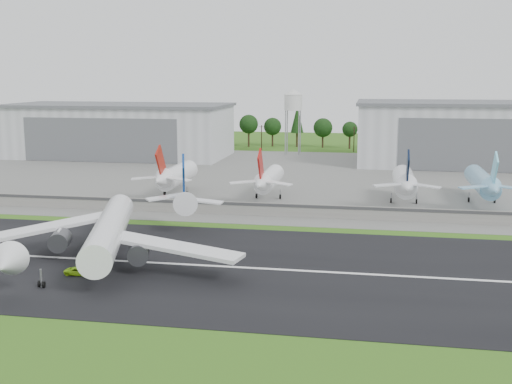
% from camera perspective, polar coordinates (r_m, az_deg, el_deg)
% --- Properties ---
extents(ground, '(600.00, 600.00, 0.00)m').
position_cam_1_polar(ground, '(113.26, -5.87, -8.01)').
color(ground, '#2E5C15').
rests_on(ground, ground).
extents(runway, '(320.00, 60.00, 0.10)m').
position_cam_1_polar(runway, '(122.42, -4.56, -6.55)').
color(runway, black).
rests_on(runway, ground).
extents(runway_centerline, '(220.00, 1.00, 0.02)m').
position_cam_1_polar(runway_centerline, '(122.40, -4.56, -6.52)').
color(runway_centerline, white).
rests_on(runway_centerline, runway).
extents(apron, '(320.00, 150.00, 0.10)m').
position_cam_1_polar(apron, '(227.98, 2.51, 1.38)').
color(apron, slate).
rests_on(apron, ground).
extents(blast_fence, '(240.00, 0.61, 3.50)m').
position_cam_1_polar(blast_fence, '(164.52, -0.57, -1.49)').
color(blast_fence, gray).
rests_on(blast_fence, ground).
extents(hangar_west, '(97.00, 44.00, 23.20)m').
position_cam_1_polar(hangar_west, '(290.89, -12.09, 5.40)').
color(hangar_west, silver).
rests_on(hangar_west, ground).
extents(hangar_east, '(102.00, 47.00, 25.20)m').
position_cam_1_polar(hangar_east, '(272.71, 19.75, 4.92)').
color(hangar_east, silver).
rests_on(hangar_east, ground).
extents(water_tower, '(8.40, 8.40, 29.40)m').
position_cam_1_polar(water_tower, '(290.51, 3.33, 8.16)').
color(water_tower, '#99999E').
rests_on(water_tower, ground).
extents(utility_poles, '(230.00, 3.00, 12.00)m').
position_cam_1_polar(utility_poles, '(306.73, 4.55, 3.66)').
color(utility_poles, black).
rests_on(utility_poles, ground).
extents(treeline, '(320.00, 16.00, 22.00)m').
position_cam_1_polar(treeline, '(321.56, 4.83, 3.96)').
color(treeline, black).
rests_on(treeline, ground).
extents(main_airliner, '(54.86, 58.13, 18.17)m').
position_cam_1_polar(main_airliner, '(126.83, -12.98, -3.92)').
color(main_airliner, white).
rests_on(main_airliner, runway).
extents(ground_vehicle, '(4.98, 2.48, 1.36)m').
position_cam_1_polar(ground_vehicle, '(120.63, -15.52, -6.80)').
color(ground_vehicle, '#9FDE1A').
rests_on(ground_vehicle, runway).
extents(parked_jet_red_a, '(7.36, 31.29, 16.79)m').
position_cam_1_polar(parked_jet_red_a, '(190.90, -7.31, 1.44)').
color(parked_jet_red_a, white).
rests_on(parked_jet_red_a, ground).
extents(parked_jet_red_b, '(7.36, 31.29, 16.45)m').
position_cam_1_polar(parked_jet_red_b, '(184.42, 1.03, 1.11)').
color(parked_jet_red_b, white).
rests_on(parked_jet_red_b, ground).
extents(parked_jet_navy, '(7.36, 31.29, 16.87)m').
position_cam_1_polar(parked_jet_navy, '(182.32, 13.08, 0.86)').
color(parked_jet_navy, white).
rests_on(parked_jet_navy, ground).
extents(parked_jet_skyblue, '(7.36, 37.29, 16.64)m').
position_cam_1_polar(parked_jet_skyblue, '(189.58, 19.58, 0.80)').
color(parked_jet_skyblue, '#84BFE4').
rests_on(parked_jet_skyblue, ground).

